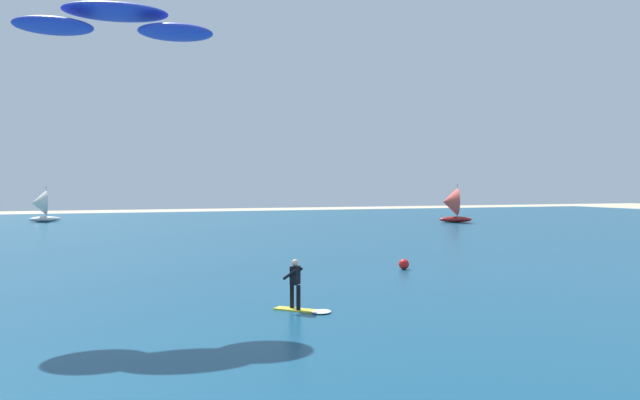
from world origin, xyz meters
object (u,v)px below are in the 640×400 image
kite (116,22)px  marker_buoy (404,264)px  sailboat_mid_left (40,206)px  sailboat_anchored_offshore (451,205)px  kitesurfer (300,292)px

kite → marker_buoy: bearing=20.3°
kite → sailboat_mid_left: bearing=97.5°
sailboat_anchored_offshore → marker_buoy: 38.77m
kitesurfer → sailboat_anchored_offshore: 49.44m
sailboat_mid_left → sailboat_anchored_offshore: (42.70, -16.27, 0.13)m
sailboat_mid_left → marker_buoy: bearing=-67.1°
kitesurfer → sailboat_mid_left: bearing=102.7°
kitesurfer → sailboat_anchored_offshore: bearing=52.3°
kite → marker_buoy: size_ratio=13.00×
sailboat_mid_left → marker_buoy: (20.24, -47.83, -1.57)m
kite → sailboat_mid_left: (-6.92, 52.76, -7.66)m
marker_buoy → sailboat_mid_left: bearing=112.9°
sailboat_mid_left → marker_buoy: 51.96m
kite → sailboat_anchored_offshore: size_ratio=1.54×
kite → sailboat_anchored_offshore: 51.65m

